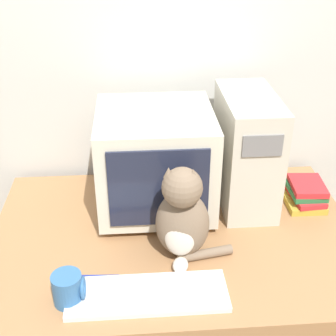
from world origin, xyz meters
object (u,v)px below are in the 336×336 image
Objects in this scene: pen at (96,276)px; crt_monitor at (155,160)px; keyboard at (147,294)px; computer_tower at (246,150)px; mug at (69,289)px; cat at (183,218)px; book_stack at (305,193)px.

crt_monitor is at bearing 61.48° from pen.
pen is (-0.22, -0.40, -0.20)m from crt_monitor.
crt_monitor reaches higher than keyboard.
computer_tower reaches higher than pen.
keyboard is at bearing 0.10° from mug.
crt_monitor is 1.23× the size of cat.
book_stack is (0.66, 0.48, 0.03)m from keyboard.
crt_monitor is 0.54m from keyboard.
keyboard is at bearing -96.15° from crt_monitor.
mug is (-0.24, -0.00, 0.04)m from keyboard.
mug is at bearing -140.30° from cat.
book_stack is at bearing -11.95° from computer_tower.
computer_tower is 0.75m from pen.
computer_tower is 0.45m from cat.
cat is at bearing -129.83° from computer_tower.
cat is 0.42m from mug.
mug is (-0.07, -0.10, 0.05)m from pen.
pen is 1.50× the size of mug.
book_stack is (0.53, 0.29, -0.11)m from cat.
computer_tower reaches higher than mug.
book_stack is 1.01m from mug.
cat is 2.30× the size of pen.
keyboard is 0.81m from book_stack.
crt_monitor is 0.36m from computer_tower.
keyboard is 2.46× the size of book_stack.
book_stack is at bearing -2.15° from crt_monitor.
computer_tower is 2.20× the size of book_stack.
computer_tower is 0.89× the size of keyboard.
computer_tower is at bearing 39.31° from mug.
crt_monitor is at bearing 115.27° from cat.
cat reaches higher than mug.
book_stack is at bearing 24.83° from pen.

